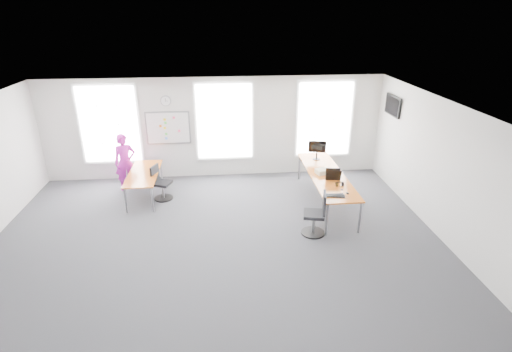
{
  "coord_description": "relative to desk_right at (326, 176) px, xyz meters",
  "views": [
    {
      "loc": [
        0.15,
        -7.5,
        4.8
      ],
      "look_at": [
        0.97,
        1.2,
        1.1
      ],
      "focal_mm": 28.0,
      "sensor_mm": 36.0,
      "label": 1
    }
  ],
  "objects": [
    {
      "name": "floor",
      "position": [
        -2.87,
        -1.83,
        -0.76
      ],
      "size": [
        10.0,
        10.0,
        0.0
      ],
      "primitive_type": "plane",
      "color": "#28282D",
      "rests_on": "ground"
    },
    {
      "name": "ceiling",
      "position": [
        -2.87,
        -1.83,
        2.24
      ],
      "size": [
        10.0,
        10.0,
        0.0
      ],
      "primitive_type": "plane",
      "rotation": [
        3.14,
        0.0,
        0.0
      ],
      "color": "white",
      "rests_on": "ground"
    },
    {
      "name": "wall_back",
      "position": [
        -2.87,
        2.17,
        0.74
      ],
      "size": [
        10.0,
        0.0,
        10.0
      ],
      "primitive_type": "plane",
      "rotation": [
        1.57,
        0.0,
        0.0
      ],
      "color": "silver",
      "rests_on": "ground"
    },
    {
      "name": "wall_front",
      "position": [
        -2.87,
        -5.83,
        0.74
      ],
      "size": [
        10.0,
        0.0,
        10.0
      ],
      "primitive_type": "plane",
      "rotation": [
        -1.57,
        0.0,
        0.0
      ],
      "color": "silver",
      "rests_on": "ground"
    },
    {
      "name": "wall_right",
      "position": [
        2.13,
        -1.83,
        0.74
      ],
      "size": [
        0.0,
        10.0,
        10.0
      ],
      "primitive_type": "plane",
      "rotation": [
        1.57,
        0.0,
        -1.57
      ],
      "color": "silver",
      "rests_on": "ground"
    },
    {
      "name": "window_left",
      "position": [
        -5.87,
        2.14,
        0.94
      ],
      "size": [
        1.6,
        0.06,
        2.2
      ],
      "primitive_type": "cube",
      "color": "silver",
      "rests_on": "wall_back"
    },
    {
      "name": "window_mid",
      "position": [
        -2.57,
        2.14,
        0.94
      ],
      "size": [
        1.6,
        0.06,
        2.2
      ],
      "primitive_type": "cube",
      "color": "silver",
      "rests_on": "wall_back"
    },
    {
      "name": "window_right",
      "position": [
        0.43,
        2.14,
        0.94
      ],
      "size": [
        1.6,
        0.06,
        2.2
      ],
      "primitive_type": "cube",
      "color": "silver",
      "rests_on": "wall_back"
    },
    {
      "name": "desk_right",
      "position": [
        0.0,
        0.0,
        0.0
      ],
      "size": [
        0.89,
        3.33,
        0.81
      ],
      "color": "#CE5924",
      "rests_on": "ground"
    },
    {
      "name": "desk_left",
      "position": [
        -4.8,
        0.79,
        -0.11
      ],
      "size": [
        0.78,
        1.95,
        0.71
      ],
      "color": "#CE5924",
      "rests_on": "ground"
    },
    {
      "name": "chair_right",
      "position": [
        -0.61,
        -1.56,
        -0.31
      ],
      "size": [
        0.56,
        0.55,
        1.03
      ],
      "rotation": [
        0.0,
        0.0,
        -1.79
      ],
      "color": "black",
      "rests_on": "ground"
    },
    {
      "name": "chair_left",
      "position": [
        -4.36,
        0.64,
        -0.34
      ],
      "size": [
        0.55,
        0.55,
        0.95
      ],
      "rotation": [
        0.0,
        0.0,
        1.22
      ],
      "color": "black",
      "rests_on": "ground"
    },
    {
      "name": "person",
      "position": [
        -5.38,
        1.37,
        0.05
      ],
      "size": [
        0.69,
        0.57,
        1.62
      ],
      "primitive_type": "imported",
      "rotation": [
        0.0,
        0.0,
        0.35
      ],
      "color": "#C320AB",
      "rests_on": "ground"
    },
    {
      "name": "whiteboard",
      "position": [
        -4.22,
        2.14,
        0.79
      ],
      "size": [
        1.2,
        0.03,
        0.9
      ],
      "primitive_type": "cube",
      "color": "silver",
      "rests_on": "wall_back"
    },
    {
      "name": "wall_clock",
      "position": [
        -4.22,
        2.14,
        1.59
      ],
      "size": [
        0.3,
        0.04,
        0.3
      ],
      "primitive_type": "cylinder",
      "rotation": [
        1.57,
        0.0,
        0.0
      ],
      "color": "gray",
      "rests_on": "wall_back"
    },
    {
      "name": "tv",
      "position": [
        2.08,
        1.17,
        1.54
      ],
      "size": [
        0.06,
        0.9,
        0.55
      ],
      "primitive_type": "cube",
      "color": "black",
      "rests_on": "wall_right"
    },
    {
      "name": "keyboard",
      "position": [
        -0.16,
        -1.3,
        0.06
      ],
      "size": [
        0.49,
        0.27,
        0.02
      ],
      "primitive_type": "cube",
      "rotation": [
        0.0,
        0.0,
        -0.24
      ],
      "color": "black",
      "rests_on": "desk_right"
    },
    {
      "name": "mouse",
      "position": [
        0.17,
        -1.23,
        0.07
      ],
      "size": [
        0.08,
        0.11,
        0.04
      ],
      "primitive_type": "ellipsoid",
      "rotation": [
        0.0,
        0.0,
        0.1
      ],
      "color": "black",
      "rests_on": "desk_right"
    },
    {
      "name": "lens_cap",
      "position": [
        0.11,
        -0.99,
        0.06
      ],
      "size": [
        0.07,
        0.07,
        0.01
      ],
      "primitive_type": "cylinder",
      "rotation": [
        0.0,
        0.0,
        -0.21
      ],
      "color": "black",
      "rests_on": "desk_right"
    },
    {
      "name": "headphones",
      "position": [
        0.11,
        -0.77,
        0.1
      ],
      "size": [
        0.19,
        0.1,
        0.11
      ],
      "rotation": [
        0.0,
        0.0,
        -0.27
      ],
      "color": "black",
      "rests_on": "desk_right"
    },
    {
      "name": "laptop_sleeve",
      "position": [
        0.06,
        -0.4,
        0.2
      ],
      "size": [
        0.37,
        0.23,
        0.3
      ],
      "rotation": [
        0.0,
        0.0,
        -0.12
      ],
      "color": "black",
      "rests_on": "desk_right"
    },
    {
      "name": "paper_stack",
      "position": [
        -0.09,
        0.05,
        0.11
      ],
      "size": [
        0.41,
        0.35,
        0.12
      ],
      "primitive_type": "cube",
      "rotation": [
        0.0,
        0.0,
        0.3
      ],
      "color": "beige",
      "rests_on": "desk_right"
    },
    {
      "name": "monitor",
      "position": [
        -0.01,
        1.08,
        0.38
      ],
      "size": [
        0.49,
        0.2,
        0.55
      ],
      "rotation": [
        0.0,
        0.0,
        -0.19
      ],
      "color": "black",
      "rests_on": "desk_right"
    }
  ]
}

